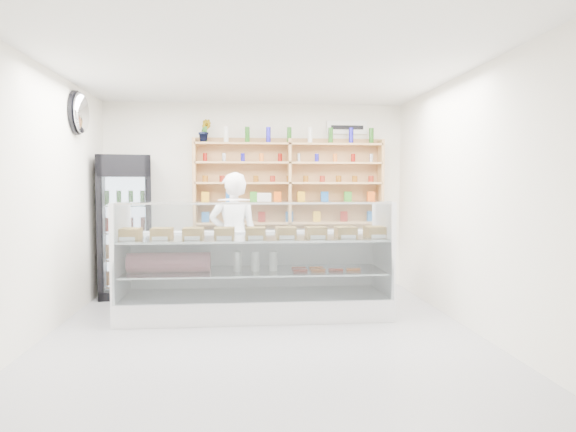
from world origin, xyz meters
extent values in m
plane|color=#9C9CA0|center=(0.00, 0.00, 0.00)|extent=(5.00, 5.00, 0.00)
plane|color=white|center=(0.00, 0.00, 2.80)|extent=(5.00, 5.00, 0.00)
plane|color=white|center=(0.00, 2.50, 1.40)|extent=(4.50, 0.00, 4.50)
plane|color=white|center=(0.00, -2.50, 1.40)|extent=(4.50, 0.00, 4.50)
plane|color=white|center=(-2.25, 0.00, 1.40)|extent=(0.00, 5.00, 5.00)
plane|color=white|center=(2.25, 0.00, 1.40)|extent=(0.00, 5.00, 5.00)
cube|color=white|center=(-0.06, 0.75, 0.13)|extent=(3.17, 0.90, 0.26)
cube|color=white|center=(-0.06, 1.17, 0.60)|extent=(3.17, 0.05, 0.67)
cube|color=silver|center=(-0.06, 0.75, 0.54)|extent=(3.04, 0.79, 0.02)
cube|color=silver|center=(-0.06, 0.75, 0.93)|extent=(3.10, 0.83, 0.02)
cube|color=silver|center=(-0.06, 0.32, 0.82)|extent=(3.10, 0.13, 1.10)
cube|color=silver|center=(-0.06, 0.70, 1.37)|extent=(3.10, 0.63, 0.01)
imported|color=white|center=(-0.32, 1.45, 0.87)|extent=(0.66, 0.46, 1.73)
cube|color=black|center=(-1.85, 2.06, 0.99)|extent=(0.82, 0.80, 1.98)
cube|color=#2C0539|center=(-1.91, 1.74, 1.83)|extent=(0.69, 0.15, 0.28)
cube|color=silver|center=(-1.91, 1.72, 0.90)|extent=(0.59, 0.11, 1.56)
cube|color=tan|center=(-0.90, 2.34, 1.59)|extent=(0.04, 0.28, 1.33)
cube|color=tan|center=(0.50, 2.34, 1.59)|extent=(0.04, 0.28, 1.33)
cube|color=tan|center=(1.90, 2.34, 1.59)|extent=(0.04, 0.28, 1.33)
cube|color=tan|center=(0.50, 2.34, 1.00)|extent=(2.80, 0.28, 0.03)
cube|color=tan|center=(0.50, 2.34, 1.30)|extent=(2.80, 0.28, 0.03)
cube|color=tan|center=(0.50, 2.34, 1.60)|extent=(2.80, 0.28, 0.03)
cube|color=tan|center=(0.50, 2.34, 1.90)|extent=(2.80, 0.28, 0.03)
cube|color=tan|center=(0.50, 2.34, 2.18)|extent=(2.80, 0.28, 0.03)
imported|color=#1E6626|center=(-0.75, 2.34, 2.36)|extent=(0.19, 0.16, 0.34)
ellipsoid|color=silver|center=(-2.17, 1.20, 2.45)|extent=(0.15, 0.50, 0.50)
cube|color=white|center=(1.40, 2.47, 2.45)|extent=(0.62, 0.03, 0.20)
camera|label=1|loc=(-0.22, -5.33, 1.56)|focal=32.00mm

